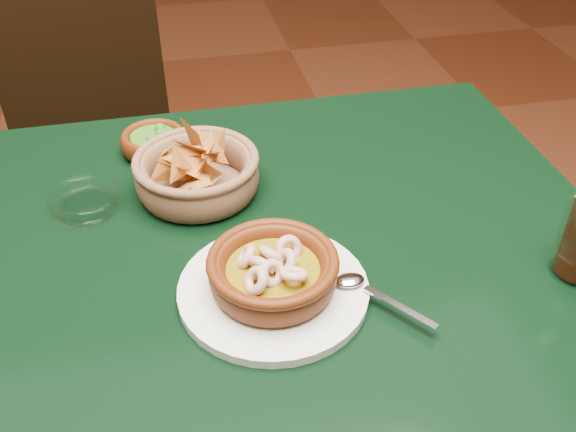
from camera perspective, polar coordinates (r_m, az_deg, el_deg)
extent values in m
cube|color=black|center=(0.88, -9.27, -4.55)|extent=(1.20, 0.80, 0.04)
cylinder|color=black|center=(1.48, 12.23, -3.55)|extent=(0.06, 0.06, 0.71)
cube|color=black|center=(1.57, -15.41, 2.14)|extent=(0.47, 0.47, 0.04)
cylinder|color=black|center=(1.58, -19.19, -9.13)|extent=(0.03, 0.03, 0.43)
cylinder|color=black|center=(1.60, -6.96, -6.09)|extent=(0.03, 0.03, 0.43)
cylinder|color=black|center=(1.84, -20.49, -1.70)|extent=(0.03, 0.03, 0.43)
cylinder|color=black|center=(1.86, -10.06, 0.81)|extent=(0.03, 0.03, 0.43)
cube|color=black|center=(1.62, -17.91, 12.25)|extent=(0.38, 0.10, 0.42)
cylinder|color=silver|center=(0.80, -1.32, -6.56)|extent=(0.24, 0.24, 0.01)
cylinder|color=#431906|center=(0.79, -1.33, -6.03)|extent=(0.14, 0.14, 0.01)
torus|color=#431906|center=(0.78, -1.35, -5.08)|extent=(0.18, 0.18, 0.04)
torus|color=#431906|center=(0.77, -1.37, -4.05)|extent=(0.16, 0.16, 0.01)
cylinder|color=#6F5609|center=(0.78, -1.35, -4.85)|extent=(0.12, 0.12, 0.01)
torus|color=#CC9E8E|center=(0.77, -0.25, -4.12)|extent=(0.03, 0.04, 0.04)
torus|color=#CC9E8E|center=(0.79, 0.05, -2.95)|extent=(0.04, 0.03, 0.04)
torus|color=#CC9E8E|center=(0.79, -1.48, -3.42)|extent=(0.05, 0.05, 0.03)
torus|color=#CC9E8E|center=(0.78, -3.78, -3.66)|extent=(0.04, 0.05, 0.04)
torus|color=#CC9E8E|center=(0.77, -2.32, -4.41)|extent=(0.04, 0.05, 0.04)
torus|color=#CC9E8E|center=(0.74, -2.87, -5.76)|extent=(0.04, 0.05, 0.04)
torus|color=#CC9E8E|center=(0.76, -1.42, -5.13)|extent=(0.04, 0.04, 0.04)
torus|color=#CC9E8E|center=(0.75, 0.50, -5.18)|extent=(0.05, 0.05, 0.03)
cube|color=silver|center=(0.77, 9.91, -7.97)|extent=(0.07, 0.09, 0.00)
ellipsoid|color=silver|center=(0.80, 5.50, -5.70)|extent=(0.04, 0.03, 0.01)
cylinder|color=brown|center=(0.98, -7.93, 2.35)|extent=(0.16, 0.16, 0.01)
torus|color=brown|center=(0.96, -8.07, 3.61)|extent=(0.22, 0.22, 0.06)
torus|color=brown|center=(0.95, -8.21, 4.96)|extent=(0.19, 0.19, 0.01)
cone|color=#B36A24|center=(0.96, -7.54, 4.42)|extent=(0.06, 0.09, 0.08)
cone|color=#B36A24|center=(0.97, -6.59, 6.00)|extent=(0.09, 0.03, 0.09)
cone|color=#B36A24|center=(0.92, -10.09, 4.35)|extent=(0.08, 0.06, 0.07)
cone|color=#B36A24|center=(0.98, -10.08, 5.14)|extent=(0.09, 0.07, 0.07)
cone|color=#B36A24|center=(0.98, -9.37, 4.44)|extent=(0.09, 0.06, 0.08)
cone|color=#B36A24|center=(0.95, -8.19, 4.83)|extent=(0.07, 0.06, 0.08)
cone|color=#B36A24|center=(0.93, -9.31, 2.61)|extent=(0.08, 0.09, 0.05)
cone|color=#B36A24|center=(0.91, -9.57, 4.47)|extent=(0.05, 0.07, 0.08)
cone|color=#B36A24|center=(0.91, -8.28, 2.71)|extent=(0.09, 0.09, 0.04)
cone|color=#B36A24|center=(0.96, -7.58, 3.79)|extent=(0.07, 0.04, 0.08)
cone|color=#B36A24|center=(0.95, -10.60, 5.87)|extent=(0.07, 0.07, 0.07)
cone|color=#B36A24|center=(0.94, -8.46, 6.07)|extent=(0.07, 0.07, 0.07)
cone|color=#B36A24|center=(0.94, -9.43, 4.96)|extent=(0.07, 0.09, 0.05)
cone|color=#B36A24|center=(0.94, -8.25, 5.22)|extent=(0.10, 0.07, 0.07)
cone|color=#B36A24|center=(0.94, -7.51, 2.62)|extent=(0.07, 0.07, 0.06)
cone|color=#B36A24|center=(0.94, -6.88, 6.11)|extent=(0.07, 0.09, 0.07)
cone|color=#B36A24|center=(0.93, -7.37, 4.94)|extent=(0.06, 0.07, 0.08)
cone|color=#B36A24|center=(0.95, -6.53, 5.87)|extent=(0.05, 0.08, 0.08)
cone|color=#B36A24|center=(0.93, -7.93, 3.74)|extent=(0.06, 0.07, 0.05)
cone|color=#B36A24|center=(0.94, -10.69, 4.04)|extent=(0.07, 0.04, 0.07)
cone|color=#B36A24|center=(0.96, -8.45, 7.23)|extent=(0.05, 0.08, 0.09)
cone|color=#B36A24|center=(0.94, -7.26, 5.47)|extent=(0.09, 0.07, 0.06)
cylinder|color=#431906|center=(1.08, -11.73, 5.71)|extent=(0.09, 0.09, 0.01)
torus|color=#431906|center=(1.07, -11.84, 6.50)|extent=(0.13, 0.13, 0.04)
cylinder|color=#1F530E|center=(1.07, -11.89, 6.78)|extent=(0.07, 0.07, 0.01)
sphere|color=#1F530E|center=(1.07, -11.10, 7.22)|extent=(0.02, 0.02, 0.02)
sphere|color=#1F530E|center=(1.07, -11.28, 7.12)|extent=(0.02, 0.02, 0.02)
sphere|color=#1F530E|center=(1.05, -12.01, 6.63)|extent=(0.02, 0.02, 0.02)
sphere|color=#1F530E|center=(1.08, -11.30, 7.63)|extent=(0.02, 0.02, 0.02)
sphere|color=#1F530E|center=(1.06, -11.88, 6.73)|extent=(0.02, 0.02, 0.02)
cylinder|color=white|center=(0.91, 24.21, -4.41)|extent=(0.07, 0.07, 0.01)
cylinder|color=white|center=(0.98, -17.40, 0.92)|extent=(0.10, 0.10, 0.01)
torus|color=white|center=(0.97, -17.51, 1.42)|extent=(0.12, 0.12, 0.03)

